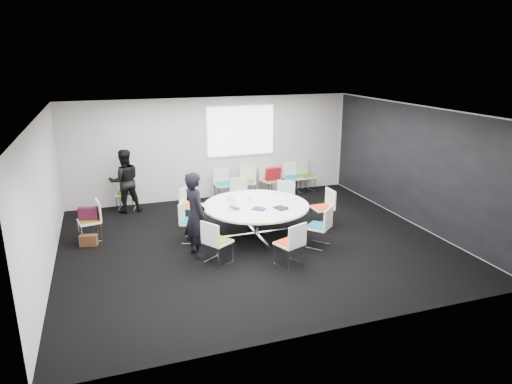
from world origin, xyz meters
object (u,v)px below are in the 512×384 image
object	(u,v)px
chair_back_c	(270,186)
person_main	(195,215)
chair_ring_e	(191,229)
chair_back_a	(223,190)
chair_ring_c	(241,202)
chair_ring_h	(319,234)
chair_ring_b	(284,206)
chair_spare_left	(91,228)
maroon_bag	(88,213)
person_back	(125,181)
brown_bag	(89,240)
laptop	(236,208)
chair_ring_g	(290,252)
chair_back_b	(248,188)
cup	(251,199)
chair_back_d	(292,183)
conference_table	(256,212)
chair_ring_d	(192,212)
chair_back_e	(305,182)
chair_person_back	(126,199)
chair_ring_f	(218,250)
chair_ring_a	(322,215)

from	to	relation	value
chair_back_c	person_main	size ratio (longest dim) A/B	0.51
chair_ring_e	chair_back_a	distance (m)	2.98
chair_ring_c	chair_ring_h	distance (m)	2.74
chair_ring_b	chair_spare_left	xyz separation A→B (m)	(-4.55, -0.06, 0.00)
chair_back_c	maroon_bag	size ratio (longest dim) A/B	2.20
person_back	brown_bag	bearing A→B (deg)	60.09
person_main	laptop	size ratio (longest dim) A/B	5.91
chair_ring_e	laptop	size ratio (longest dim) A/B	2.99
chair_ring_g	person_main	distance (m)	1.99
chair_ring_c	person_back	distance (m)	3.01
chair_back_b	cup	size ratio (longest dim) A/B	9.78
chair_back_c	chair_spare_left	distance (m)	5.21
chair_ring_h	chair_back_d	bearing A→B (deg)	33.09
conference_table	person_main	world-z (taller)	person_main
chair_back_c	chair_spare_left	xyz separation A→B (m)	(-4.86, -1.88, 0.00)
chair_ring_h	chair_back_c	bearing A→B (deg)	43.14
chair_ring_d	chair_ring_g	world-z (taller)	same
chair_back_e	chair_ring_b	bearing A→B (deg)	40.25
person_main	person_back	world-z (taller)	person_main
chair_back_c	brown_bag	size ratio (longest dim) A/B	2.44
chair_person_back	person_back	bearing A→B (deg)	102.75
chair_back_b	maroon_bag	xyz separation A→B (m)	(-4.21, -1.89, 0.34)
chair_back_b	chair_person_back	size ratio (longest dim) A/B	1.00
maroon_bag	chair_ring_b	bearing A→B (deg)	0.77
chair_back_b	person_back	size ratio (longest dim) A/B	0.54
chair_ring_g	chair_spare_left	xyz separation A→B (m)	(-3.61, 2.54, 0.00)
chair_back_a	maroon_bag	distance (m)	3.97
chair_person_back	cup	bearing A→B (deg)	150.06
chair_ring_e	brown_bag	xyz separation A→B (m)	(-2.12, 0.46, -0.16)
person_main	cup	bearing A→B (deg)	-73.10
chair_ring_h	chair_spare_left	xyz separation A→B (m)	(-4.54, 1.92, 0.00)
chair_ring_d	brown_bag	size ratio (longest dim) A/B	2.44
cup	chair_back_c	bearing A→B (deg)	60.59
chair_back_c	chair_back_d	size ratio (longest dim) A/B	1.00
chair_ring_b	person_main	bearing A→B (deg)	70.45
chair_ring_d	chair_back_d	distance (m)	3.64
chair_person_back	laptop	bearing A→B (deg)	140.80
chair_ring_b	cup	size ratio (longest dim) A/B	9.78
chair_back_d	chair_ring_f	bearing A→B (deg)	59.01
chair_ring_a	chair_back_b	xyz separation A→B (m)	(-0.97, 2.73, 0.00)
chair_ring_g	maroon_bag	size ratio (longest dim) A/B	2.20
chair_ring_g	laptop	size ratio (longest dim) A/B	2.99
conference_table	chair_ring_g	distance (m)	1.66
chair_back_a	chair_ring_a	bearing A→B (deg)	120.89
chair_ring_a	person_back	world-z (taller)	person_back
chair_ring_g	person_back	xyz separation A→B (m)	(-2.76, 4.26, 0.54)
chair_ring_d	chair_back_d	xyz separation A→B (m)	(3.27, 1.60, 0.00)
person_back	cup	size ratio (longest dim) A/B	18.16
chair_ring_a	chair_back_d	distance (m)	2.79
chair_back_e	chair_person_back	size ratio (longest dim) A/B	1.00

